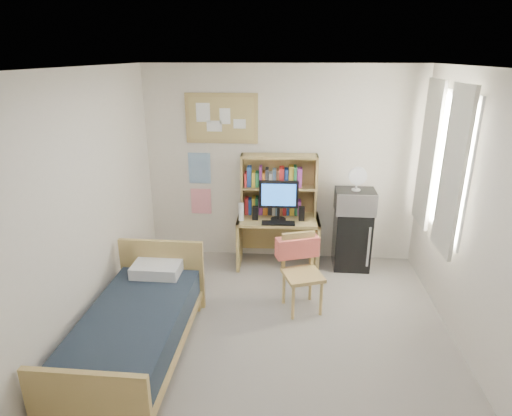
# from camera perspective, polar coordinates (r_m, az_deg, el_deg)

# --- Properties ---
(floor) EXTENTS (3.60, 4.20, 0.02)m
(floor) POSITION_cam_1_polar(r_m,az_deg,el_deg) (4.38, 2.35, -18.44)
(floor) COLOR gray
(floor) RESTS_ON ground
(ceiling) EXTENTS (3.60, 4.20, 0.02)m
(ceiling) POSITION_cam_1_polar(r_m,az_deg,el_deg) (3.44, 2.98, 18.10)
(ceiling) COLOR silver
(ceiling) RESTS_ON wall_back
(wall_back) EXTENTS (3.60, 0.04, 2.60)m
(wall_back) POSITION_cam_1_polar(r_m,az_deg,el_deg) (5.71, 3.38, 5.60)
(wall_back) COLOR silver
(wall_back) RESTS_ON floor
(wall_left) EXTENTS (0.04, 4.20, 2.60)m
(wall_left) POSITION_cam_1_polar(r_m,az_deg,el_deg) (4.17, -22.93, -1.45)
(wall_left) COLOR silver
(wall_left) RESTS_ON floor
(wall_right) EXTENTS (0.04, 4.20, 2.60)m
(wall_right) POSITION_cam_1_polar(r_m,az_deg,el_deg) (4.08, 28.80, -2.84)
(wall_right) COLOR silver
(wall_right) RESTS_ON floor
(window_unit) EXTENTS (0.10, 1.40, 1.70)m
(window_unit) POSITION_cam_1_polar(r_m,az_deg,el_deg) (5.04, 23.59, 5.56)
(window_unit) COLOR white
(window_unit) RESTS_ON wall_right
(curtain_left) EXTENTS (0.04, 0.55, 1.70)m
(curtain_left) POSITION_cam_1_polar(r_m,az_deg,el_deg) (4.67, 24.73, 4.34)
(curtain_left) COLOR beige
(curtain_left) RESTS_ON wall_right
(curtain_right) EXTENTS (0.04, 0.55, 1.70)m
(curtain_right) POSITION_cam_1_polar(r_m,az_deg,el_deg) (5.40, 21.99, 6.64)
(curtain_right) COLOR beige
(curtain_right) RESTS_ON wall_right
(bulletin_board) EXTENTS (0.94, 0.03, 0.64)m
(bulletin_board) POSITION_cam_1_polar(r_m,az_deg,el_deg) (5.64, -4.61, 11.82)
(bulletin_board) COLOR tan
(bulletin_board) RESTS_ON wall_back
(poster_wave) EXTENTS (0.30, 0.01, 0.42)m
(poster_wave) POSITION_cam_1_polar(r_m,az_deg,el_deg) (5.84, -7.53, 5.28)
(poster_wave) COLOR #2A6AAB
(poster_wave) RESTS_ON wall_back
(poster_japan) EXTENTS (0.28, 0.01, 0.36)m
(poster_japan) POSITION_cam_1_polar(r_m,az_deg,el_deg) (5.97, -7.33, 0.91)
(poster_japan) COLOR #E32844
(poster_japan) RESTS_ON wall_back
(desk) EXTENTS (1.09, 0.57, 0.67)m
(desk) POSITION_cam_1_polar(r_m,az_deg,el_deg) (5.75, 2.92, -4.49)
(desk) COLOR tan
(desk) RESTS_ON floor
(desk_chair) EXTENTS (0.55, 0.55, 0.87)m
(desk_chair) POSITION_cam_1_polar(r_m,az_deg,el_deg) (4.75, 6.26, -8.81)
(desk_chair) COLOR tan
(desk_chair) RESTS_ON floor
(mini_fridge) EXTENTS (0.47, 0.47, 0.78)m
(mini_fridge) POSITION_cam_1_polar(r_m,az_deg,el_deg) (5.82, 12.63, -4.03)
(mini_fridge) COLOR black
(mini_fridge) RESTS_ON floor
(bed) EXTENTS (0.92, 1.80, 0.49)m
(bed) POSITION_cam_1_polar(r_m,az_deg,el_deg) (4.27, -15.88, -16.13)
(bed) COLOR #1A232F
(bed) RESTS_ON floor
(hutch) EXTENTS (1.00, 0.28, 0.81)m
(hutch) POSITION_cam_1_polar(r_m,az_deg,el_deg) (5.63, 3.06, 3.04)
(hutch) COLOR tan
(hutch) RESTS_ON desk
(monitor) EXTENTS (0.50, 0.05, 0.53)m
(monitor) POSITION_cam_1_polar(r_m,az_deg,el_deg) (5.47, 3.03, 1.00)
(monitor) COLOR black
(monitor) RESTS_ON desk
(keyboard) EXTENTS (0.43, 0.15, 0.02)m
(keyboard) POSITION_cam_1_polar(r_m,az_deg,el_deg) (5.43, 2.98, -2.03)
(keyboard) COLOR black
(keyboard) RESTS_ON desk
(speaker_left) EXTENTS (0.08, 0.08, 0.18)m
(speaker_left) POSITION_cam_1_polar(r_m,az_deg,el_deg) (5.54, -0.11, -0.68)
(speaker_left) COLOR black
(speaker_left) RESTS_ON desk
(speaker_right) EXTENTS (0.08, 0.08, 0.18)m
(speaker_right) POSITION_cam_1_polar(r_m,az_deg,el_deg) (5.54, 6.10, -0.77)
(speaker_right) COLOR black
(speaker_right) RESTS_ON desk
(water_bottle) EXTENTS (0.07, 0.07, 0.23)m
(water_bottle) POSITION_cam_1_polar(r_m,az_deg,el_deg) (5.50, -2.00, -0.53)
(water_bottle) COLOR white
(water_bottle) RESTS_ON desk
(hoodie) EXTENTS (0.51, 0.30, 0.23)m
(hoodie) POSITION_cam_1_polar(r_m,az_deg,el_deg) (4.81, 5.53, -5.21)
(hoodie) COLOR #ED665A
(hoodie) RESTS_ON desk_chair
(microwave) EXTENTS (0.50, 0.38, 0.29)m
(microwave) POSITION_cam_1_polar(r_m,az_deg,el_deg) (5.61, 13.06, 0.91)
(microwave) COLOR silver
(microwave) RESTS_ON mini_fridge
(desk_fan) EXTENTS (0.23, 0.23, 0.28)m
(desk_fan) POSITION_cam_1_polar(r_m,az_deg,el_deg) (5.53, 13.29, 3.70)
(desk_fan) COLOR white
(desk_fan) RESTS_ON microwave
(pillow) EXTENTS (0.51, 0.36, 0.12)m
(pillow) POSITION_cam_1_polar(r_m,az_deg,el_deg) (4.71, -13.05, -7.88)
(pillow) COLOR white
(pillow) RESTS_ON bed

